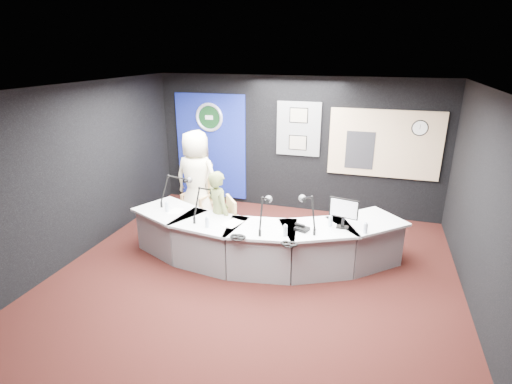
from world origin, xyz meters
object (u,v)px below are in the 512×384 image
(armchair_right, at_px, (219,225))
(person_man, at_px, (197,179))
(broadcast_desk, at_px, (260,240))
(person_woman, at_px, (219,213))
(armchair_left, at_px, (198,201))

(armchair_right, distance_m, person_man, 1.34)
(broadcast_desk, distance_m, armchair_right, 0.76)
(armchair_right, xyz_separation_m, person_woman, (0.00, 0.00, 0.21))
(armchair_left, relative_size, person_man, 0.53)
(broadcast_desk, bearing_deg, armchair_left, 146.60)
(armchair_right, bearing_deg, person_man, -176.12)
(broadcast_desk, distance_m, person_man, 1.97)
(broadcast_desk, height_order, armchair_left, armchair_left)
(broadcast_desk, xyz_separation_m, person_man, (-1.58, 1.04, 0.57))
(armchair_left, bearing_deg, armchair_right, -33.62)
(person_man, xyz_separation_m, person_woman, (0.83, -0.97, -0.22))
(broadcast_desk, xyz_separation_m, armchair_right, (-0.74, 0.07, 0.14))
(armchair_left, bearing_deg, person_man, 0.00)
(person_man, bearing_deg, broadcast_desk, 152.45)
(person_man, relative_size, person_woman, 1.30)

